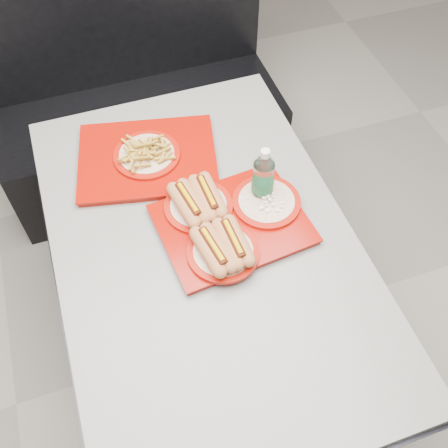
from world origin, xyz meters
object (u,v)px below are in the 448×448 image
object	(u,v)px
tray_far	(147,156)
water_bottle	(263,179)
diner_table	(206,270)
booth_bench	(137,103)
tray_near	(226,221)

from	to	relation	value
tray_far	water_bottle	distance (m)	0.42
tray_far	water_bottle	xyz separation A→B (m)	(0.31, -0.28, 0.07)
water_bottle	diner_table	bearing A→B (deg)	-155.27
diner_table	water_bottle	bearing A→B (deg)	24.73
diner_table	booth_bench	xyz separation A→B (m)	(0.00, 1.09, -0.18)
booth_bench	tray_near	distance (m)	1.13
tray_far	water_bottle	bearing A→B (deg)	-42.05
tray_near	water_bottle	xyz separation A→B (m)	(0.15, 0.08, 0.06)
water_bottle	booth_bench	bearing A→B (deg)	102.85
tray_far	water_bottle	world-z (taller)	water_bottle
tray_near	tray_far	world-z (taller)	tray_near
booth_bench	water_bottle	size ratio (longest dim) A/B	6.12
tray_far	water_bottle	size ratio (longest dim) A/B	2.40
diner_table	booth_bench	world-z (taller)	booth_bench
water_bottle	tray_far	bearing A→B (deg)	137.95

